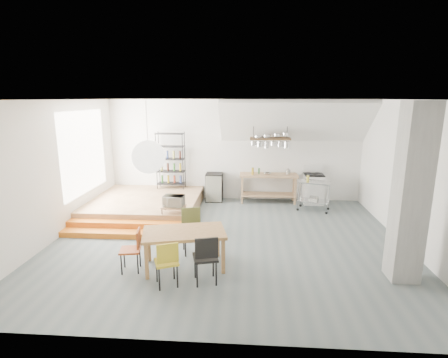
# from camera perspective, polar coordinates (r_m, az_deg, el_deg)

# --- Properties ---
(floor) EXTENTS (8.00, 8.00, 0.00)m
(floor) POSITION_cam_1_polar(r_m,az_deg,el_deg) (8.25, 0.53, -9.98)
(floor) COLOR slate
(floor) RESTS_ON ground
(wall_back) EXTENTS (8.00, 0.04, 3.20)m
(wall_back) POSITION_cam_1_polar(r_m,az_deg,el_deg) (11.21, 1.66, 4.70)
(wall_back) COLOR silver
(wall_back) RESTS_ON ground
(wall_left) EXTENTS (0.04, 7.00, 3.20)m
(wall_left) POSITION_cam_1_polar(r_m,az_deg,el_deg) (8.95, -25.96, 1.23)
(wall_left) COLOR silver
(wall_left) RESTS_ON ground
(wall_right) EXTENTS (0.04, 7.00, 3.20)m
(wall_right) POSITION_cam_1_polar(r_m,az_deg,el_deg) (8.52, 28.49, 0.43)
(wall_right) COLOR silver
(wall_right) RESTS_ON ground
(ceiling) EXTENTS (8.00, 7.00, 0.02)m
(ceiling) POSITION_cam_1_polar(r_m,az_deg,el_deg) (7.59, 0.58, 12.83)
(ceiling) COLOR white
(ceiling) RESTS_ON wall_back
(slope_ceiling) EXTENTS (4.40, 1.44, 1.32)m
(slope_ceiling) POSITION_cam_1_polar(r_m,az_deg,el_deg) (10.59, 11.46, 9.13)
(slope_ceiling) COLOR white
(slope_ceiling) RESTS_ON wall_back
(window_pane) EXTENTS (0.02, 2.50, 2.20)m
(window_pane) POSITION_cam_1_polar(r_m,az_deg,el_deg) (10.21, -21.84, 4.08)
(window_pane) COLOR white
(window_pane) RESTS_ON wall_left
(platform) EXTENTS (3.00, 3.00, 0.40)m
(platform) POSITION_cam_1_polar(r_m,az_deg,el_deg) (10.48, -12.59, -4.07)
(platform) COLOR olive
(platform) RESTS_ON ground
(step_lower) EXTENTS (3.00, 0.35, 0.13)m
(step_lower) POSITION_cam_1_polar(r_m,az_deg,el_deg) (8.78, -16.16, -8.61)
(step_lower) COLOR orange
(step_lower) RESTS_ON ground
(step_upper) EXTENTS (3.00, 0.35, 0.27)m
(step_upper) POSITION_cam_1_polar(r_m,az_deg,el_deg) (9.06, -15.43, -7.42)
(step_upper) COLOR orange
(step_upper) RESTS_ON ground
(concrete_column) EXTENTS (0.50, 0.50, 3.20)m
(concrete_column) POSITION_cam_1_polar(r_m,az_deg,el_deg) (6.90, 28.20, -2.19)
(concrete_column) COLOR gray
(concrete_column) RESTS_ON ground
(kitchen_counter) EXTENTS (1.80, 0.60, 0.91)m
(kitchen_counter) POSITION_cam_1_polar(r_m,az_deg,el_deg) (11.06, 7.25, -0.66)
(kitchen_counter) COLOR olive
(kitchen_counter) RESTS_ON ground
(stove) EXTENTS (0.60, 0.60, 1.18)m
(stove) POSITION_cam_1_polar(r_m,az_deg,el_deg) (11.27, 14.35, -1.47)
(stove) COLOR white
(stove) RESTS_ON ground
(pot_rack) EXTENTS (1.20, 0.50, 1.43)m
(pot_rack) POSITION_cam_1_polar(r_m,az_deg,el_deg) (10.60, 7.67, 6.16)
(pot_rack) COLOR #442F1B
(pot_rack) RESTS_ON ceiling
(wire_shelving) EXTENTS (0.88, 0.38, 1.80)m
(wire_shelving) POSITION_cam_1_polar(r_m,az_deg,el_deg) (11.22, -8.69, 3.16)
(wire_shelving) COLOR black
(wire_shelving) RESTS_ON platform
(microwave_shelf) EXTENTS (0.60, 0.40, 0.16)m
(microwave_shelf) POSITION_cam_1_polar(r_m,az_deg,el_deg) (8.95, -8.18, -4.52)
(microwave_shelf) COLOR olive
(microwave_shelf) RESTS_ON platform
(paper_lantern) EXTENTS (0.60, 0.60, 0.60)m
(paper_lantern) POSITION_cam_1_polar(r_m,az_deg,el_deg) (6.43, -12.23, 3.54)
(paper_lantern) COLOR white
(paper_lantern) RESTS_ON ceiling
(dining_table) EXTENTS (1.72, 1.20, 0.74)m
(dining_table) POSITION_cam_1_polar(r_m,az_deg,el_deg) (6.84, -6.52, -9.08)
(dining_table) COLOR brown
(dining_table) RESTS_ON ground
(chair_mustard) EXTENTS (0.51, 0.51, 0.85)m
(chair_mustard) POSITION_cam_1_polar(r_m,az_deg,el_deg) (6.26, -9.30, -12.90)
(chair_mustard) COLOR gold
(chair_mustard) RESTS_ON ground
(chair_black) EXTENTS (0.51, 0.51, 0.92)m
(chair_black) POSITION_cam_1_polar(r_m,az_deg,el_deg) (6.26, -2.99, -12.34)
(chair_black) COLOR black
(chair_black) RESTS_ON ground
(chair_olive) EXTENTS (0.54, 0.54, 0.95)m
(chair_olive) POSITION_cam_1_polar(r_m,az_deg,el_deg) (7.55, -5.28, -7.67)
(chair_olive) COLOR brown
(chair_olive) RESTS_ON ground
(chair_red) EXTENTS (0.43, 0.43, 0.82)m
(chair_red) POSITION_cam_1_polar(r_m,az_deg,el_deg) (6.94, -14.54, -10.63)
(chair_red) COLOR #9F3D16
(chair_red) RESTS_ON ground
(rolling_cart) EXTENTS (0.99, 0.75, 0.88)m
(rolling_cart) POSITION_cam_1_polar(r_m,az_deg,el_deg) (10.52, 14.47, -2.03)
(rolling_cart) COLOR silver
(rolling_cart) RESTS_ON ground
(mini_fridge) EXTENTS (0.53, 0.53, 0.90)m
(mini_fridge) POSITION_cam_1_polar(r_m,az_deg,el_deg) (11.19, -1.58, -1.33)
(mini_fridge) COLOR black
(mini_fridge) RESTS_ON ground
(microwave) EXTENTS (0.54, 0.39, 0.28)m
(microwave) POSITION_cam_1_polar(r_m,az_deg,el_deg) (8.90, -8.21, -3.55)
(microwave) COLOR beige
(microwave) RESTS_ON microwave_shelf
(bowl) EXTENTS (0.29, 0.29, 0.06)m
(bowl) POSITION_cam_1_polar(r_m,az_deg,el_deg) (10.94, 7.11, 0.88)
(bowl) COLOR silver
(bowl) RESTS_ON kitchen_counter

